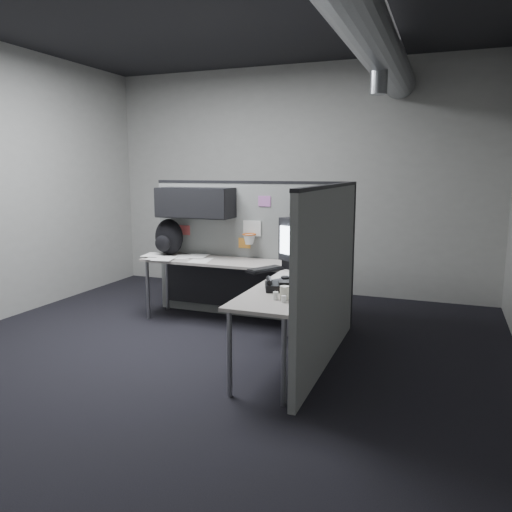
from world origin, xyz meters
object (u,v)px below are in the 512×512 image
at_px(keyboard, 265,269).
at_px(phone, 277,286).
at_px(desk, 250,278).
at_px(backpack, 168,238).
at_px(monitor, 310,243).

relative_size(keyboard, phone, 1.50).
bearing_deg(phone, desk, 112.12).
bearing_deg(backpack, desk, 3.21).
height_order(desk, monitor, monitor).
distance_m(monitor, keyboard, 0.55).
xyz_separation_m(desk, phone, (0.59, -0.86, 0.16)).
bearing_deg(desk, monitor, 15.62).
height_order(desk, backpack, backpack).
bearing_deg(monitor, phone, -105.96).
distance_m(keyboard, phone, 0.83).
bearing_deg(keyboard, monitor, 21.11).
height_order(monitor, phone, monitor).
bearing_deg(desk, keyboard, -29.78).
xyz_separation_m(phone, backpack, (-1.80, 1.24, 0.17)).
relative_size(monitor, keyboard, 1.51).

